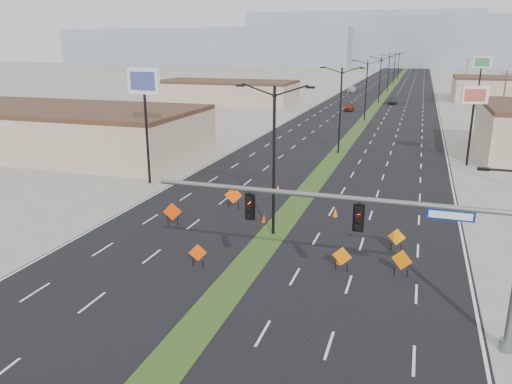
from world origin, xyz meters
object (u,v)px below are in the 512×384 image
(signal_mast, at_px, (402,233))
(construction_sign_2, at_px, (233,196))
(pole_sign_west, at_px, (144,89))
(pole_sign_east_far, at_px, (482,66))
(streetlight_1, at_px, (340,108))
(streetlight_6, at_px, (399,65))
(streetlight_0, at_px, (274,157))
(car_far, at_px, (352,89))
(streetlight_4, at_px, (389,72))
(car_left, at_px, (349,107))
(cone_0, at_px, (264,218))
(streetlight_3, at_px, (380,78))
(cone_2, at_px, (335,213))
(construction_sign_0, at_px, (172,212))
(streetlight_2, at_px, (366,89))
(construction_sign_3, at_px, (342,257))
(cone_3, at_px, (278,188))
(streetlight_5, at_px, (394,68))
(construction_sign_1, at_px, (198,254))
(construction_sign_4, at_px, (397,238))
(car_mid, at_px, (393,100))
(cone_1, at_px, (339,260))
(pole_sign_east_near, at_px, (474,102))
(construction_sign_5, at_px, (402,261))

(signal_mast, relative_size, construction_sign_2, 8.89)
(pole_sign_west, relative_size, pole_sign_east_far, 1.02)
(streetlight_1, bearing_deg, streetlight_6, 90.00)
(streetlight_0, height_order, car_far, streetlight_0)
(streetlight_4, relative_size, car_far, 1.88)
(car_left, bearing_deg, cone_0, -88.86)
(streetlight_3, height_order, cone_2, streetlight_3)
(streetlight_3, xyz_separation_m, car_left, (-4.38, -15.25, -4.74))
(streetlight_6, height_order, construction_sign_0, streetlight_6)
(streetlight_2, bearing_deg, pole_sign_west, -107.41)
(streetlight_0, xyz_separation_m, streetlight_2, (0.00, 56.00, 0.00))
(signal_mast, distance_m, construction_sign_0, 18.70)
(construction_sign_3, distance_m, cone_2, 9.52)
(cone_3, bearing_deg, construction_sign_3, -61.64)
(streetlight_5, relative_size, construction_sign_2, 5.46)
(streetlight_3, relative_size, construction_sign_1, 7.10)
(construction_sign_3, height_order, cone_3, construction_sign_3)
(car_left, bearing_deg, construction_sign_4, -81.22)
(car_left, xyz_separation_m, car_mid, (7.41, 15.50, 0.13))
(streetlight_0, bearing_deg, car_far, 94.81)
(construction_sign_3, distance_m, cone_1, 1.10)
(streetlight_2, height_order, car_far, streetlight_2)
(pole_sign_east_far, bearing_deg, pole_sign_west, -100.68)
(pole_sign_east_near, bearing_deg, construction_sign_2, -149.56)
(car_mid, relative_size, cone_2, 7.45)
(construction_sign_0, bearing_deg, cone_1, -33.11)
(streetlight_1, height_order, construction_sign_5, streetlight_1)
(construction_sign_2, xyz_separation_m, pole_sign_east_near, (18.64, 21.71, 5.71))
(car_mid, height_order, construction_sign_2, construction_sign_2)
(construction_sign_2, bearing_deg, streetlight_2, 71.06)
(streetlight_4, relative_size, car_left, 2.52)
(cone_2, bearing_deg, pole_sign_west, 167.03)
(cone_3, bearing_deg, construction_sign_2, -108.17)
(construction_sign_0, relative_size, construction_sign_5, 1.10)
(car_mid, bearing_deg, car_left, -119.01)
(cone_1, xyz_separation_m, pole_sign_west, (-19.79, 12.61, 8.39))
(pole_sign_west, bearing_deg, construction_sign_5, -18.91)
(construction_sign_2, bearing_deg, car_far, 78.57)
(car_far, xyz_separation_m, construction_sign_0, (1.94, -109.88, 0.26))
(cone_1, relative_size, pole_sign_east_near, 0.07)
(streetlight_1, distance_m, pole_sign_west, 24.19)
(construction_sign_0, bearing_deg, construction_sign_4, -18.79)
(car_mid, height_order, construction_sign_0, construction_sign_0)
(streetlight_2, distance_m, construction_sign_4, 57.10)
(streetlight_6, relative_size, construction_sign_4, 6.94)
(streetlight_4, distance_m, streetlight_5, 28.00)
(streetlight_3, height_order, car_left, streetlight_3)
(streetlight_3, bearing_deg, car_mid, 4.77)
(streetlight_2, xyz_separation_m, car_mid, (3.03, 28.25, -4.61))
(construction_sign_0, distance_m, construction_sign_5, 16.20)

